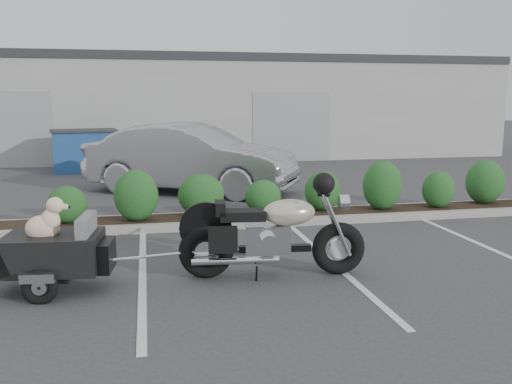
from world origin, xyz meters
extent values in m
plane|color=#38383A|center=(0.00, 0.00, 0.00)|extent=(90.00, 90.00, 0.00)
cube|color=#9E9E93|center=(1.00, 2.20, 0.07)|extent=(12.00, 1.00, 0.15)
cube|color=#9EA099|center=(0.00, 17.00, 2.00)|extent=(26.00, 10.00, 4.00)
torus|color=black|center=(-0.66, -0.87, 0.36)|extent=(0.74, 0.26, 0.72)
torus|color=black|center=(1.11, -1.07, 0.36)|extent=(0.74, 0.26, 0.72)
cylinder|color=silver|center=(-0.66, -0.87, 0.36)|extent=(0.31, 0.16, 0.30)
cylinder|color=silver|center=(1.11, -1.07, 0.36)|extent=(0.27, 0.14, 0.26)
cylinder|color=silver|center=(1.02, -1.17, 0.76)|extent=(0.47, 0.10, 0.96)
cylinder|color=silver|center=(1.04, -0.95, 0.76)|extent=(0.47, 0.10, 0.96)
cylinder|color=silver|center=(0.86, -1.04, 1.17)|extent=(0.12, 0.76, 0.04)
cylinder|color=silver|center=(1.16, -1.07, 0.99)|extent=(0.15, 0.21, 0.19)
sphere|color=black|center=(0.78, -1.36, 1.30)|extent=(0.31, 0.31, 0.28)
cube|color=silver|center=(0.14, -0.96, 0.52)|extent=(0.63, 0.43, 0.37)
cube|color=black|center=(0.25, -0.97, 0.38)|extent=(0.98, 0.21, 0.09)
ellipsoid|color=beige|center=(0.43, -0.99, 0.86)|extent=(0.75, 0.48, 0.36)
cube|color=black|center=(-0.18, -0.92, 0.84)|extent=(0.63, 0.39, 0.13)
cube|color=black|center=(-0.47, -0.89, 0.94)|extent=(0.16, 0.34, 0.17)
cylinder|color=silver|center=(-0.31, -1.11, 0.28)|extent=(1.14, 0.22, 0.10)
cylinder|color=silver|center=(-0.27, -0.72, 0.28)|extent=(1.14, 0.22, 0.10)
cube|color=black|center=(-0.48, -1.20, 0.59)|extent=(0.38, 0.19, 0.32)
cube|color=black|center=(-2.56, -0.97, 0.49)|extent=(1.21, 0.90, 0.45)
cube|color=slate|center=(-2.15, -1.01, 0.78)|extent=(0.20, 0.68, 0.32)
cube|color=slate|center=(-2.50, -0.97, 0.60)|extent=(0.82, 0.75, 0.04)
cube|color=black|center=(-3.15, -0.90, 0.41)|extent=(0.49, 0.82, 0.40)
cube|color=black|center=(-1.95, -1.03, 0.43)|extent=(0.27, 0.56, 0.37)
torus|color=black|center=(-2.66, -1.41, 0.19)|extent=(0.43, 0.16, 0.42)
torus|color=black|center=(-2.56, -0.51, 0.19)|extent=(0.43, 0.16, 0.42)
cube|color=silver|center=(-2.66, -1.46, 0.32)|extent=(0.40, 0.13, 0.11)
cube|color=silver|center=(-2.55, -0.46, 0.32)|extent=(0.40, 0.13, 0.11)
cylinder|color=black|center=(-2.61, -0.96, 0.19)|extent=(0.15, 0.97, 0.04)
cylinder|color=silver|center=(-1.70, -1.06, 0.36)|extent=(0.65, 0.11, 0.04)
ellipsoid|color=beige|center=(-2.66, -0.97, 0.79)|extent=(0.43, 0.32, 0.32)
ellipsoid|color=beige|center=(-2.57, -0.98, 0.88)|extent=(0.26, 0.24, 0.30)
sphere|color=beige|center=(-2.50, -0.98, 1.07)|extent=(0.23, 0.23, 0.21)
ellipsoid|color=beige|center=(-2.41, -0.99, 1.05)|extent=(0.16, 0.10, 0.08)
sphere|color=black|center=(-2.34, -1.00, 1.05)|extent=(0.04, 0.04, 0.04)
ellipsoid|color=beige|center=(-2.55, -1.04, 1.10)|extent=(0.06, 0.05, 0.11)
ellipsoid|color=beige|center=(-2.54, -0.92, 1.10)|extent=(0.06, 0.05, 0.11)
cylinder|color=beige|center=(-2.54, -1.04, 0.68)|extent=(0.05, 0.05, 0.13)
cylinder|color=beige|center=(-2.53, -0.92, 0.68)|extent=(0.05, 0.05, 0.13)
imported|color=#A8A8AF|center=(-0.29, 5.83, 0.87)|extent=(5.49, 4.15, 1.73)
cube|color=navy|center=(-3.36, 10.61, 0.65)|extent=(2.14, 1.61, 1.30)
cube|color=#2D2D30|center=(-3.36, 10.61, 1.33)|extent=(2.27, 1.73, 0.07)
cube|color=silver|center=(-5.30, 13.63, 1.26)|extent=(2.61, 2.81, 2.21)
cube|color=black|center=(-5.30, 13.63, 0.95)|extent=(0.65, 1.84, 1.00)
cylinder|color=black|center=(-5.16, 12.51, 0.45)|extent=(0.95, 0.54, 0.90)
cylinder|color=black|center=(-5.82, 14.62, 0.45)|extent=(0.95, 0.54, 0.90)
camera|label=1|loc=(-1.40, -7.77, 2.35)|focal=38.00mm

